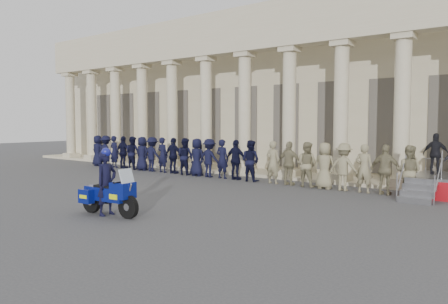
% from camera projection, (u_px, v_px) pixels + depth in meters
% --- Properties ---
extents(ground, '(90.00, 90.00, 0.00)m').
position_uv_depth(ground, '(146.00, 199.00, 15.58)').
color(ground, '#414143').
rests_on(ground, ground).
extents(building, '(40.00, 12.50, 9.00)m').
position_uv_depth(building, '(325.00, 93.00, 26.89)').
color(building, '#C0B390').
rests_on(building, ground).
extents(officer_rank, '(19.43, 0.72, 1.91)m').
position_uv_depth(officer_rank, '(210.00, 158.00, 21.65)').
color(officer_rank, black).
rests_on(officer_rank, ground).
extents(motorcycle, '(2.23, 0.93, 1.43)m').
position_uv_depth(motorcycle, '(110.00, 195.00, 12.81)').
color(motorcycle, black).
rests_on(motorcycle, ground).
extents(rider, '(0.51, 0.73, 2.00)m').
position_uv_depth(rider, '(107.00, 182.00, 12.85)').
color(rider, black).
rests_on(rider, ground).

